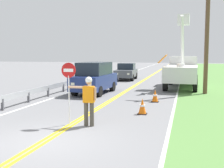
% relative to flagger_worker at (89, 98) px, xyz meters
% --- Properties ---
extents(ground_plane, '(160.00, 160.00, 0.00)m').
position_rel_flagger_worker_xyz_m(ground_plane, '(-0.69, -2.16, -1.05)').
color(ground_plane, slate).
extents(centerline_yellow_left, '(0.11, 110.00, 0.01)m').
position_rel_flagger_worker_xyz_m(centerline_yellow_left, '(-0.78, 17.84, -1.04)').
color(centerline_yellow_left, yellow).
rests_on(centerline_yellow_left, ground).
extents(centerline_yellow_right, '(0.11, 110.00, 0.01)m').
position_rel_flagger_worker_xyz_m(centerline_yellow_right, '(-0.60, 17.84, -1.04)').
color(centerline_yellow_right, yellow).
rests_on(centerline_yellow_right, ground).
extents(edge_line_right, '(0.12, 110.00, 0.01)m').
position_rel_flagger_worker_xyz_m(edge_line_right, '(2.91, 17.84, -1.04)').
color(edge_line_right, silver).
rests_on(edge_line_right, ground).
extents(edge_line_left, '(0.12, 110.00, 0.01)m').
position_rel_flagger_worker_xyz_m(edge_line_left, '(-4.29, 17.84, -1.04)').
color(edge_line_left, silver).
rests_on(edge_line_left, ground).
extents(flagger_worker, '(1.09, 0.25, 1.83)m').
position_rel_flagger_worker_xyz_m(flagger_worker, '(0.00, 0.00, 0.00)').
color(flagger_worker, '#474238').
rests_on(flagger_worker, ground).
extents(stop_sign_paddle, '(0.56, 0.04, 2.33)m').
position_rel_flagger_worker_xyz_m(stop_sign_paddle, '(-0.77, -0.01, 0.66)').
color(stop_sign_paddle, silver).
rests_on(stop_sign_paddle, ground).
extents(utility_bucket_truck, '(2.88, 6.88, 5.72)m').
position_rel_flagger_worker_xyz_m(utility_bucket_truck, '(3.14, 13.39, 0.38)').
color(utility_bucket_truck, silver).
rests_on(utility_bucket_truck, ground).
extents(oncoming_suv_nearest, '(2.07, 4.68, 2.10)m').
position_rel_flagger_worker_xyz_m(oncoming_suv_nearest, '(-2.51, 8.40, 0.01)').
color(oncoming_suv_nearest, navy).
rests_on(oncoming_suv_nearest, ground).
extents(oncoming_sedan_second, '(2.04, 4.17, 1.70)m').
position_rel_flagger_worker_xyz_m(oncoming_sedan_second, '(-2.52, 18.89, -0.21)').
color(oncoming_sedan_second, '#4C5156').
rests_on(oncoming_sedan_second, ground).
extents(utility_pole_near, '(1.80, 0.28, 8.05)m').
position_rel_flagger_worker_xyz_m(utility_pole_near, '(4.70, 10.06, 3.16)').
color(utility_pole_near, brown).
rests_on(utility_pole_near, ground).
extents(traffic_cone_lead, '(0.40, 0.40, 0.70)m').
position_rel_flagger_worker_xyz_m(traffic_cone_lead, '(1.60, 2.56, -0.71)').
color(traffic_cone_lead, orange).
rests_on(traffic_cone_lead, ground).
extents(traffic_cone_mid, '(0.40, 0.40, 0.70)m').
position_rel_flagger_worker_xyz_m(traffic_cone_mid, '(1.81, 5.91, -0.71)').
color(traffic_cone_mid, orange).
rests_on(traffic_cone_mid, ground).
extents(guardrail_left_shoulder, '(0.10, 32.00, 0.71)m').
position_rel_flagger_worker_xyz_m(guardrail_left_shoulder, '(-4.89, 12.00, -0.53)').
color(guardrail_left_shoulder, '#9EA0A3').
rests_on(guardrail_left_shoulder, ground).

